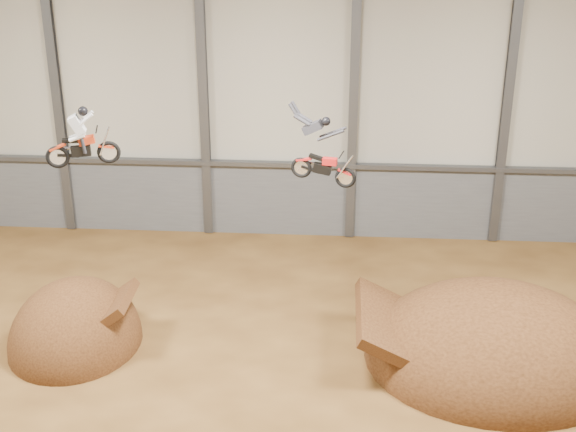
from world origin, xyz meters
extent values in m
cube|color=beige|center=(0.00, 15.00, 7.00)|extent=(40.00, 0.10, 14.00)
cube|color=#5B5E63|center=(0.00, 14.90, 1.75)|extent=(39.80, 0.18, 3.50)
cube|color=#47494F|center=(0.00, 14.75, 3.55)|extent=(39.80, 0.35, 0.20)
cube|color=#47494F|center=(-10.00, 14.80, 7.00)|extent=(0.40, 0.36, 13.90)
cube|color=#47494F|center=(-3.33, 14.80, 7.00)|extent=(0.40, 0.36, 13.90)
cube|color=#47494F|center=(3.33, 14.80, 7.00)|extent=(0.40, 0.36, 13.90)
cube|color=#47494F|center=(10.00, 14.80, 7.00)|extent=(0.40, 0.36, 13.90)
ellipsoid|color=#371D0D|center=(-6.65, 4.80, 0.00)|extent=(4.74, 5.47, 4.74)
ellipsoid|color=#371D0D|center=(8.36, 4.68, 0.00)|extent=(9.01, 7.97, 5.20)
camera|label=1|loc=(2.79, -19.69, 15.91)|focal=50.00mm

